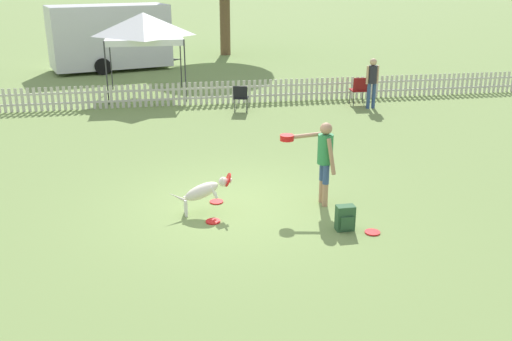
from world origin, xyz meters
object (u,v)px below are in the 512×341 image
(handler_person, at_px, (322,154))
(frisbee_midfield, at_px, (372,232))
(folding_chair_center, at_px, (241,96))
(canopy_tent_main, at_px, (144,27))
(frisbee_near_handler, at_px, (216,202))
(equipment_trailer, at_px, (110,36))
(leaping_dog, at_px, (204,191))
(folding_chair_blue_left, at_px, (360,88))
(backpack_on_grass, at_px, (345,218))
(frisbee_near_dog, at_px, (213,221))
(spectator_standing, at_px, (372,79))

(handler_person, relative_size, frisbee_midfield, 6.14)
(folding_chair_center, height_order, canopy_tent_main, canopy_tent_main)
(frisbee_near_handler, height_order, folding_chair_center, folding_chair_center)
(handler_person, xyz_separation_m, equipment_trailer, (-4.59, 16.09, 0.45))
(frisbee_midfield, height_order, canopy_tent_main, canopy_tent_main)
(leaping_dog, bearing_deg, handler_person, 90.45)
(folding_chair_blue_left, bearing_deg, backpack_on_grass, 71.96)
(folding_chair_blue_left, bearing_deg, frisbee_near_dog, 58.75)
(leaping_dog, bearing_deg, folding_chair_center, 165.60)
(backpack_on_grass, bearing_deg, handler_person, 94.23)
(frisbee_midfield, xyz_separation_m, canopy_tent_main, (-3.60, 11.82, 2.28))
(frisbee_near_handler, bearing_deg, leaping_dog, -120.09)
(spectator_standing, bearing_deg, frisbee_near_dog, 48.09)
(handler_person, xyz_separation_m, frisbee_near_handler, (-1.89, 0.42, -0.97))
(spectator_standing, bearing_deg, frisbee_near_handler, 45.49)
(canopy_tent_main, height_order, equipment_trailer, canopy_tent_main)
(frisbee_midfield, height_order, folding_chair_blue_left, folding_chair_blue_left)
(leaping_dog, distance_m, frisbee_near_dog, 0.60)
(spectator_standing, xyz_separation_m, equipment_trailer, (-8.37, 8.93, 0.49))
(handler_person, distance_m, spectator_standing, 8.10)
(backpack_on_grass, height_order, spectator_standing, spectator_standing)
(folding_chair_blue_left, bearing_deg, frisbee_midfield, 74.72)
(frisbee_near_dog, distance_m, equipment_trailer, 16.79)
(frisbee_near_dog, xyz_separation_m, canopy_tent_main, (-1.04, 10.90, 2.28))
(folding_chair_blue_left, bearing_deg, equipment_trailer, -42.37)
(backpack_on_grass, relative_size, equipment_trailer, 0.08)
(frisbee_near_dog, distance_m, backpack_on_grass, 2.27)
(frisbee_midfield, relative_size, canopy_tent_main, 0.09)
(backpack_on_grass, xyz_separation_m, spectator_standing, (3.69, 8.33, 0.72))
(equipment_trailer, bearing_deg, backpack_on_grass, -90.45)
(leaping_dog, relative_size, backpack_on_grass, 2.61)
(leaping_dog, relative_size, spectator_standing, 0.73)
(frisbee_near_handler, relative_size, folding_chair_blue_left, 0.28)
(frisbee_midfield, bearing_deg, equipment_trailer, 106.25)
(frisbee_midfield, xyz_separation_m, backpack_on_grass, (-0.42, 0.20, 0.20))
(leaping_dog, relative_size, folding_chair_blue_left, 1.25)
(frisbee_midfield, relative_size, spectator_standing, 0.16)
(frisbee_near_handler, height_order, equipment_trailer, equipment_trailer)
(backpack_on_grass, xyz_separation_m, folding_chair_center, (-0.39, 8.64, 0.27))
(folding_chair_center, bearing_deg, frisbee_near_handler, 93.08)
(folding_chair_center, relative_size, canopy_tent_main, 0.29)
(folding_chair_blue_left, distance_m, canopy_tent_main, 7.44)
(leaping_dog, height_order, frisbee_near_handler, leaping_dog)
(handler_person, bearing_deg, frisbee_near_dog, 101.87)
(frisbee_near_dog, height_order, spectator_standing, spectator_standing)
(handler_person, bearing_deg, leaping_dog, 90.45)
(handler_person, distance_m, folding_chair_blue_left, 8.46)
(handler_person, distance_m, frisbee_midfield, 1.75)
(handler_person, relative_size, frisbee_near_handler, 6.14)
(handler_person, bearing_deg, folding_chair_center, 1.77)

